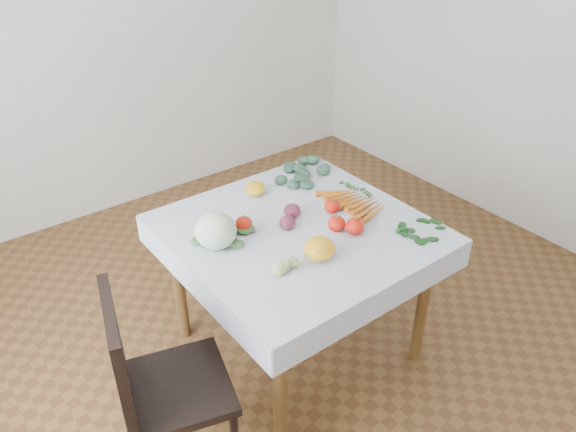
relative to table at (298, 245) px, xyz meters
The scene contains 19 objects.
ground 0.65m from the table, ahead, with size 4.00×4.00×0.00m, color brown.
back_wall 2.12m from the table, 90.00° to the left, with size 4.00×0.04×2.70m, color white.
table is the anchor object (origin of this frame).
tablecloth 0.10m from the table, ahead, with size 1.12×1.12×0.01m, color white.
chair 0.92m from the table, 165.84° to the right, with size 0.51×0.51×0.91m.
cabbage 0.44m from the table, 165.41° to the left, with size 0.18×0.18×0.17m, color silver.
tomato_a 0.29m from the table, 147.08° to the left, with size 0.08×0.08×0.07m, color red.
tomato_b 0.25m from the table, ahead, with size 0.08×0.08×0.07m, color red.
tomato_c 0.22m from the table, 45.11° to the right, with size 0.08×0.08×0.07m, color red.
tomato_d 0.30m from the table, 48.29° to the right, with size 0.09×0.09×0.08m, color red.
heirloom_back 0.41m from the table, 87.36° to the left, with size 0.10×0.10×0.07m, color #F2A619.
heirloom_front 0.30m from the table, 107.84° to the right, with size 0.14×0.14×0.10m, color #F2A619.
onion_a 0.14m from the table, 150.80° to the left, with size 0.08×0.08×0.07m, color #561839.
onion_b 0.17m from the table, 69.19° to the left, with size 0.08×0.08×0.07m, color #561839.
tomatillo_cluster 0.40m from the table, 133.63° to the right, with size 0.10×0.10×0.04m.
carrot_bunch 0.37m from the table, ahead, with size 0.21×0.37×0.03m.
kale_bunch 0.54m from the table, 49.20° to the left, with size 0.27×0.27×0.04m.
basil_bunch 0.58m from the table, 39.83° to the right, with size 0.22×0.18×0.01m.
dill_bunch 0.36m from the table, 160.39° to the left, with size 0.23×0.23×0.03m.
Camera 1 is at (-1.38, -1.72, 2.19)m, focal length 35.00 mm.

